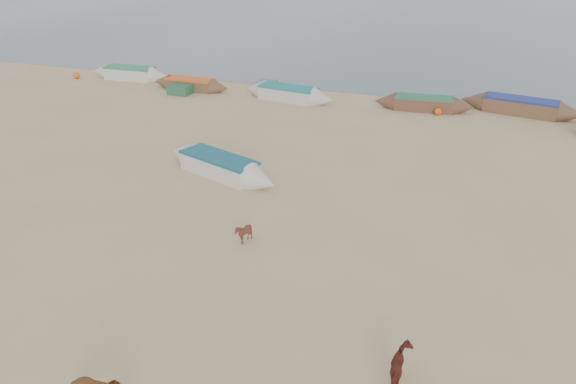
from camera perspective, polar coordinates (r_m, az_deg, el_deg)
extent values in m
plane|color=tan|center=(18.24, -4.25, -7.90)|extent=(140.00, 140.00, 0.00)
imported|color=#59261C|center=(19.53, -4.56, -4.18)|extent=(0.93, 0.91, 0.78)
imported|color=#5E271E|center=(14.27, 11.59, -17.05)|extent=(1.13, 1.18, 0.92)
cube|color=#295D3D|center=(38.40, -10.88, 10.19)|extent=(1.40, 1.20, 0.60)
sphere|color=#D85214|center=(34.39, 14.99, 7.90)|extent=(0.44, 0.44, 0.44)
cube|color=slate|center=(38.95, -2.13, 10.80)|extent=(1.20, 1.10, 0.56)
sphere|color=#D85C14|center=(44.60, -20.71, 11.03)|extent=(0.48, 0.48, 0.48)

